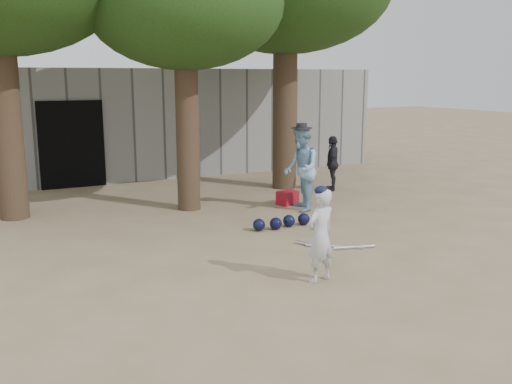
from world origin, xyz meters
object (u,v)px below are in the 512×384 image
spectator_blue (301,169)px  red_bag (288,198)px  spectator_dark (332,163)px  boy_player (320,235)px

spectator_blue → red_bag: (0.03, 0.61, -0.74)m
spectator_dark → spectator_blue: bearing=-13.4°
boy_player → red_bag: (1.99, 4.39, -0.50)m
spectator_dark → red_bag: spectator_dark is taller
spectator_blue → red_bag: size_ratio=4.22×
spectator_blue → spectator_dark: 2.38m
spectator_blue → spectator_dark: (1.82, 1.52, -0.21)m
boy_player → red_bag: bearing=-129.3°
boy_player → spectator_dark: size_ratio=0.96×
spectator_dark → red_bag: bearing=-26.2°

